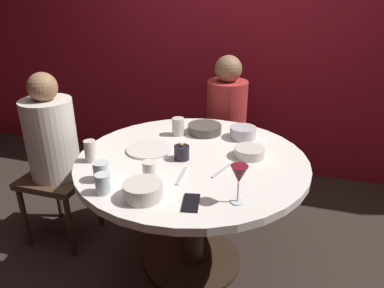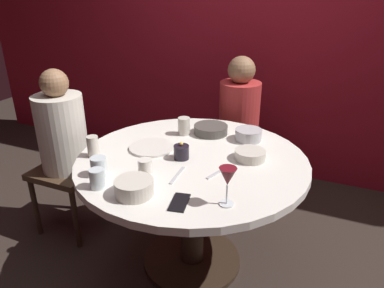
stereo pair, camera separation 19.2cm
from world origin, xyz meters
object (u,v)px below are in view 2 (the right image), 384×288
Objects in this scene: wine_glass at (228,178)px; cell_phone at (180,202)px; cup_near_candle at (184,126)px; bowl_salad_center at (211,129)px; cup_far_edge at (97,179)px; candle_holder at (181,152)px; bowl_serving_large at (248,135)px; dining_table at (192,183)px; dinner_plate at (152,147)px; bowl_small_white at (250,155)px; cup_center_front at (145,168)px; cup_by_left_diner at (93,146)px; seated_diner_back at (239,112)px; cup_by_right_diner at (99,167)px; seated_diner_left at (62,136)px; bowl_sauce_side at (134,187)px.

wine_glass is 0.24m from cell_phone.
cup_near_candle is at bearing -78.14° from cell_phone.
bowl_salad_center is 0.87m from cup_far_edge.
wine_glass is at bearing -41.89° from candle_holder.
cup_far_edge is at bearing -120.80° from bowl_serving_large.
dining_table is 0.31m from dinner_plate.
cell_phone is 0.82m from bowl_salad_center.
dining_table is at bearing -160.66° from bowl_small_white.
cup_center_front is at bearing -66.08° from dinner_plate.
cup_by_left_diner is (-0.82, 0.16, -0.07)m from wine_glass.
bowl_salad_center reaches higher than cell_phone.
candle_holder reaches higher than cup_far_edge.
wine_glass is 0.84m from cup_by_left_diner.
seated_diner_back is 6.38× the size of wine_glass.
cup_center_front is at bearing -137.25° from bowl_small_white.
seated_diner_back reaches higher than wine_glass.
cup_center_front is at bearing 170.12° from wine_glass.
cup_far_edge is (-0.02, -0.48, 0.04)m from dinner_plate.
cup_far_edge is at bearing -56.84° from cup_by_right_diner.
cup_by_left_diner reaches higher than cup_near_candle.
cup_by_right_diner reaches higher than dinner_plate.
dining_table is at bearing -84.69° from cell_phone.
bowl_sauce_side is (0.82, -0.45, 0.06)m from seated_diner_left.
dining_table is 0.50m from bowl_sauce_side.
cup_by_right_diner reaches higher than bowl_salad_center.
cup_center_front is (-0.13, -1.19, 0.07)m from seated_diner_back.
cup_near_candle reaches higher than bowl_small_white.
bowl_small_white is at bearing -118.47° from cell_phone.
bowl_serving_large reaches higher than dining_table.
bowl_serving_large is (0.26, 0.39, -0.00)m from candle_holder.
dining_table is 7.79× the size of bowl_serving_large.
bowl_small_white is 0.58m from cup_center_front.
cup_far_edge is (-0.23, -0.43, 0.01)m from candle_holder.
seated_diner_left reaches higher than bowl_salad_center.
bowl_salad_center is at bearing 115.50° from wine_glass.
cup_near_candle is 0.93× the size of cup_by_left_diner.
cup_near_candle reaches higher than candle_holder.
cup_by_left_diner reaches higher than bowl_serving_large.
seated_diner_back is 0.86m from bowl_small_white.
bowl_small_white is at bearing 20.30° from seated_diner_back.
candle_holder is at bearing -92.68° from bowl_salad_center.
cup_by_right_diner is (0.57, -0.37, 0.07)m from seated_diner_left.
candle_holder is 0.47m from bowl_serving_large.
seated_diner_left is at bearing 177.67° from candle_holder.
wine_glass reaches higher than cell_phone.
seated_diner_left reaches higher than dining_table.
dinner_plate is (-0.21, 0.05, -0.03)m from candle_holder.
bowl_small_white is 1.52× the size of cup_near_candle.
seated_diner_left is 0.95m from bowl_salad_center.
cup_far_edge reaches higher than bowl_salad_center.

